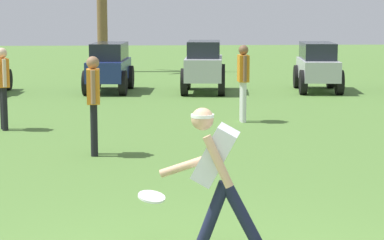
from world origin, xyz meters
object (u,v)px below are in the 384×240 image
(parked_car_slot_d, at_px, (204,65))
(parked_car_slot_e, at_px, (318,65))
(frisbee_thrower, at_px, (216,173))
(frisbee_in_flight, at_px, (152,197))
(teammate_near_sideline, at_px, (243,76))
(teammate_deep, at_px, (93,96))
(parked_car_slot_c, at_px, (109,66))
(teammate_midfield, at_px, (3,81))

(parked_car_slot_d, xyz_separation_m, parked_car_slot_e, (3.17, 0.10, -0.02))
(frisbee_thrower, distance_m, frisbee_in_flight, 0.75)
(teammate_near_sideline, relative_size, teammate_deep, 1.00)
(frisbee_in_flight, height_order, parked_car_slot_c, parked_car_slot_c)
(frisbee_in_flight, relative_size, parked_car_slot_e, 0.15)
(teammate_midfield, xyz_separation_m, parked_car_slot_e, (7.48, 6.17, -0.22))
(teammate_near_sideline, distance_m, teammate_midfield, 4.71)
(teammate_near_sideline, relative_size, parked_car_slot_d, 0.64)
(parked_car_slot_d, bearing_deg, parked_car_slot_e, 1.88)
(parked_car_slot_c, bearing_deg, teammate_midfield, -105.05)
(teammate_near_sideline, bearing_deg, parked_car_slot_e, 62.77)
(parked_car_slot_c, xyz_separation_m, parked_car_slot_e, (5.76, -0.23, 0.00))
(teammate_midfield, bearing_deg, teammate_deep, -54.23)
(teammate_midfield, bearing_deg, teammate_near_sideline, 8.49)
(frisbee_in_flight, bearing_deg, frisbee_thrower, -29.79)
(frisbee_in_flight, xyz_separation_m, teammate_midfield, (-2.71, 7.15, 0.46))
(parked_car_slot_c, relative_size, parked_car_slot_d, 1.02)
(teammate_near_sideline, bearing_deg, parked_car_slot_c, 117.23)
(teammate_midfield, height_order, teammate_deep, same)
(frisbee_thrower, height_order, teammate_deep, teammate_deep)
(frisbee_thrower, bearing_deg, teammate_deep, 106.37)
(parked_car_slot_c, bearing_deg, teammate_near_sideline, -62.77)
(teammate_near_sideline, bearing_deg, frisbee_in_flight, -103.99)
(frisbee_in_flight, relative_size, parked_car_slot_c, 0.15)
(frisbee_in_flight, distance_m, parked_car_slot_d, 13.32)
(frisbee_in_flight, relative_size, teammate_deep, 0.24)
(teammate_near_sideline, relative_size, parked_car_slot_c, 0.63)
(teammate_midfield, distance_m, teammate_deep, 3.19)
(parked_car_slot_c, bearing_deg, parked_car_slot_d, -7.41)
(frisbee_in_flight, bearing_deg, teammate_near_sideline, 76.01)
(teammate_midfield, bearing_deg, parked_car_slot_c, 74.95)
(parked_car_slot_c, height_order, parked_car_slot_e, same)
(teammate_deep, bearing_deg, parked_car_slot_e, 57.33)
(teammate_midfield, relative_size, parked_car_slot_c, 0.63)
(frisbee_thrower, bearing_deg, parked_car_slot_e, 73.01)
(frisbee_thrower, bearing_deg, parked_car_slot_d, 85.78)
(frisbee_thrower, relative_size, parked_car_slot_c, 0.56)
(frisbee_in_flight, height_order, teammate_deep, teammate_deep)
(frisbee_thrower, xyz_separation_m, parked_car_slot_d, (1.00, 13.56, -0.05))
(parked_car_slot_c, bearing_deg, parked_car_slot_e, -2.30)
(teammate_near_sideline, distance_m, parked_car_slot_d, 5.39)
(frisbee_thrower, height_order, frisbee_in_flight, frisbee_thrower)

